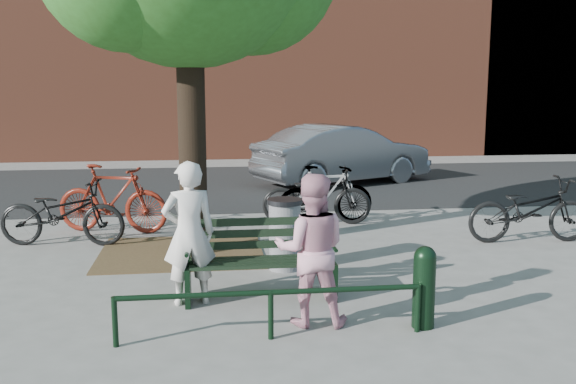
{
  "coord_description": "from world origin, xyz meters",
  "views": [
    {
      "loc": [
        -0.59,
        -7.2,
        2.51
      ],
      "look_at": [
        0.45,
        1.0,
        1.1
      ],
      "focal_mm": 40.0,
      "sensor_mm": 36.0,
      "label": 1
    }
  ],
  "objects": [
    {
      "name": "ground",
      "position": [
        0.0,
        0.0,
        0.0
      ],
      "size": [
        90.0,
        90.0,
        0.0
      ],
      "primitive_type": "plane",
      "color": "gray",
      "rests_on": "ground"
    },
    {
      "name": "dirt_pit",
      "position": [
        -1.0,
        2.2,
        0.01
      ],
      "size": [
        2.4,
        2.0,
        0.02
      ],
      "primitive_type": "cube",
      "color": "brown",
      "rests_on": "ground"
    },
    {
      "name": "road",
      "position": [
        0.0,
        8.5,
        0.01
      ],
      "size": [
        40.0,
        7.0,
        0.01
      ],
      "primitive_type": "cube",
      "color": "black",
      "rests_on": "ground"
    },
    {
      "name": "park_bench",
      "position": [
        -0.0,
        0.08,
        0.48
      ],
      "size": [
        1.74,
        0.54,
        0.97
      ],
      "color": "black",
      "rests_on": "ground"
    },
    {
      "name": "guard_railing",
      "position": [
        0.0,
        -1.2,
        0.4
      ],
      "size": [
        3.06,
        0.06,
        0.51
      ],
      "color": "black",
      "rests_on": "ground"
    },
    {
      "name": "person_left",
      "position": [
        -0.81,
        -0.04,
        0.83
      ],
      "size": [
        0.66,
        0.48,
        1.65
      ],
      "primitive_type": "imported",
      "rotation": [
        0.0,
        0.0,
        3.3
      ],
      "color": "silver",
      "rests_on": "ground"
    },
    {
      "name": "person_right",
      "position": [
        0.46,
        -0.83,
        0.8
      ],
      "size": [
        0.86,
        0.72,
        1.6
      ],
      "primitive_type": "imported",
      "rotation": [
        0.0,
        0.0,
        2.99
      ],
      "color": "#CD8DA0",
      "rests_on": "ground"
    },
    {
      "name": "bollard",
      "position": [
        1.6,
        -1.08,
        0.46
      ],
      "size": [
        0.23,
        0.23,
        0.86
      ],
      "color": "black",
      "rests_on": "ground"
    },
    {
      "name": "litter_bin",
      "position": [
        0.43,
        1.19,
        0.49
      ],
      "size": [
        0.47,
        0.47,
        0.97
      ],
      "color": "gray",
      "rests_on": "ground"
    },
    {
      "name": "bicycle_a",
      "position": [
        -2.84,
        2.91,
        0.51
      ],
      "size": [
        2.03,
        0.96,
        1.03
      ],
      "primitive_type": "imported",
      "rotation": [
        0.0,
        0.0,
        1.42
      ],
      "color": "black",
      "rests_on": "ground"
    },
    {
      "name": "bicycle_b",
      "position": [
        -2.19,
        3.71,
        0.58
      ],
      "size": [
        2.01,
        1.07,
        1.16
      ],
      "primitive_type": "imported",
      "rotation": [
        0.0,
        0.0,
        1.29
      ],
      "color": "#5F170D",
      "rests_on": "ground"
    },
    {
      "name": "bicycle_c",
      "position": [
        1.34,
        3.94,
        0.51
      ],
      "size": [
        2.02,
        0.95,
        1.02
      ],
      "primitive_type": "imported",
      "rotation": [
        0.0,
        0.0,
        1.43
      ],
      "color": "black",
      "rests_on": "ground"
    },
    {
      "name": "bicycle_d",
      "position": [
        1.48,
        3.84,
        0.54
      ],
      "size": [
        1.85,
        0.8,
        1.08
      ],
      "primitive_type": "imported",
      "rotation": [
        0.0,
        0.0,
        1.74
      ],
      "color": "gray",
      "rests_on": "ground"
    },
    {
      "name": "bicycle_e",
      "position": [
        4.47,
        2.2,
        0.52
      ],
      "size": [
        2.01,
        0.8,
        1.04
      ],
      "primitive_type": "imported",
      "rotation": [
        0.0,
        0.0,
        1.52
      ],
      "color": "black",
      "rests_on": "ground"
    },
    {
      "name": "parked_car",
      "position": [
        2.78,
        8.42,
        0.74
      ],
      "size": [
        4.77,
        3.28,
        1.49
      ],
      "primitive_type": "imported",
      "rotation": [
        0.0,
        0.0,
        1.99
      ],
      "color": "slate",
      "rests_on": "ground"
    }
  ]
}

